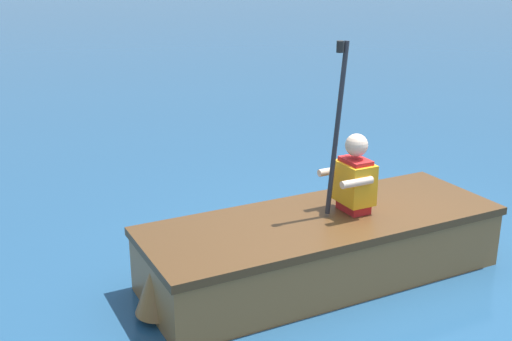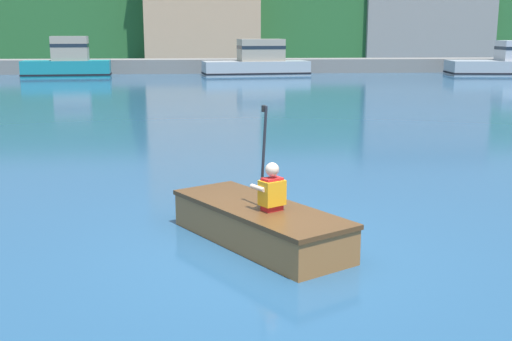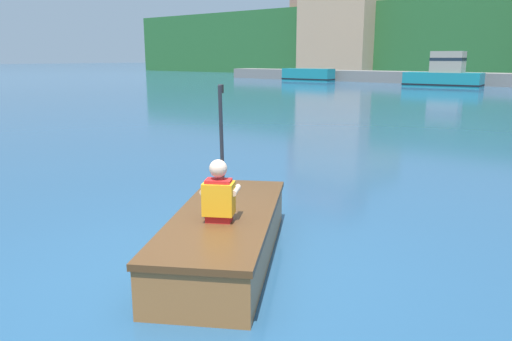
{
  "view_description": "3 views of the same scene",
  "coord_description": "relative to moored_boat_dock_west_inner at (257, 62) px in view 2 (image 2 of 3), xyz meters",
  "views": [
    {
      "loc": [
        -4.48,
        0.63,
        2.33
      ],
      "look_at": [
        -0.06,
        0.98,
        0.84
      ],
      "focal_mm": 45.0,
      "sensor_mm": 36.0,
      "label": 1
    },
    {
      "loc": [
        -0.72,
        -7.35,
        2.65
      ],
      "look_at": [
        -0.06,
        0.98,
        0.84
      ],
      "focal_mm": 45.0,
      "sensor_mm": 36.0,
      "label": 2
    },
    {
      "loc": [
        3.24,
        -3.04,
        2.03
      ],
      "look_at": [
        -0.06,
        0.98,
        0.84
      ],
      "focal_mm": 35.0,
      "sensor_mm": 36.0,
      "label": 3
    }
  ],
  "objects": [
    {
      "name": "shoreline_ridge",
      "position": [
        -2.56,
        24.02,
        3.07
      ],
      "size": [
        120.0,
        20.0,
        7.76
      ],
      "color": "#28602D",
      "rests_on": "ground"
    },
    {
      "name": "moored_boat_dock_center_near",
      "position": [
        -11.45,
        -0.81,
        0.07
      ],
      "size": [
        5.28,
        2.2,
        2.42
      ],
      "color": "#197A84",
      "rests_on": "ground"
    },
    {
      "name": "marina_dock",
      "position": [
        -2.56,
        2.95,
        -0.36
      ],
      "size": [
        61.33,
        2.4,
        0.9
      ],
      "color": "slate",
      "rests_on": "ground"
    },
    {
      "name": "moored_boat_dock_west_inner",
      "position": [
        0.0,
        0.0,
        0.0
      ],
      "size": [
        6.81,
        3.11,
        2.23
      ],
      "color": "#9EA3A8",
      "rests_on": "ground"
    },
    {
      "name": "ground_plane",
      "position": [
        -2.56,
        -33.01,
        -0.81
      ],
      "size": [
        300.0,
        300.0,
        0.0
      ],
      "primitive_type": "plane",
      "color": "navy"
    },
    {
      "name": "rowboat_foreground",
      "position": [
        -2.64,
        -32.5,
        -0.54
      ],
      "size": [
        2.26,
        2.84,
        0.49
      ],
      "color": "#935B2D",
      "rests_on": "ground"
    },
    {
      "name": "waterfront_tower_far",
      "position": [
        15.93,
        18.13,
        3.5
      ],
      "size": [
        11.48,
        9.5,
        8.62
      ],
      "color": "gray",
      "rests_on": "ground"
    },
    {
      "name": "person_paddler",
      "position": [
        -2.48,
        -32.75,
        -0.05
      ],
      "size": [
        0.45,
        0.45,
        1.29
      ],
      "color": "red",
      "rests_on": "rowboat_foreground"
    }
  ]
}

